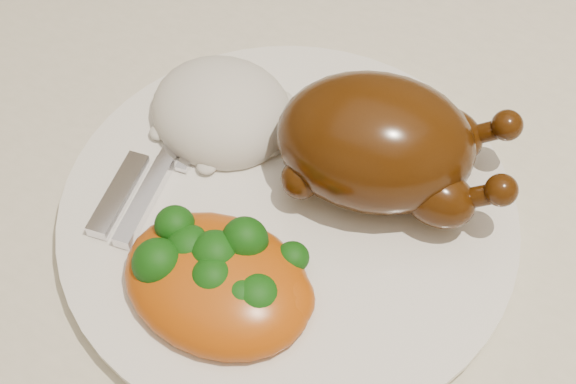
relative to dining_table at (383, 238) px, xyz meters
The scene contains 7 objects.
dining_table is the anchor object (origin of this frame).
tablecloth 0.07m from the dining_table, ahead, with size 1.73×1.03×0.18m.
dinner_plate 0.14m from the dining_table, 116.57° to the right, with size 0.31×0.31×0.01m, color white.
roast_chicken 0.16m from the dining_table, 94.75° to the right, with size 0.18×0.14×0.09m.
rice_mound 0.18m from the dining_table, 161.54° to the right, with size 0.12×0.11×0.06m.
mac_and_cheese 0.21m from the dining_table, 105.58° to the right, with size 0.13×0.10×0.05m.
cutlery 0.21m from the dining_table, 140.70° to the right, with size 0.05×0.17×0.01m.
Camera 1 is at (0.12, -0.35, 1.24)m, focal length 50.00 mm.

